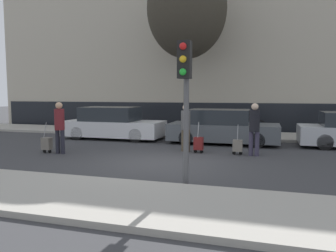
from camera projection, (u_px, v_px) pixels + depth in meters
The scene contains 15 objects.
ground_plane at pixel (159, 163), 9.99m from camera, with size 80.00×80.00×0.00m, color #38383A.
sidewalk_near at pixel (99, 198), 6.41m from camera, with size 28.00×2.50×0.12m.
sidewalk_far at pixel (202, 134), 16.66m from camera, with size 28.00×3.00×0.12m.
building_facade at pixel (214, 38), 19.57m from camera, with size 28.00×2.83×10.86m.
parked_car_0 at pixel (113, 124), 15.34m from camera, with size 4.63×1.88×1.49m.
parked_car_1 at pixel (222, 128), 13.86m from camera, with size 4.56×1.91×1.44m.
pedestrian_left at pixel (60, 124), 11.40m from camera, with size 0.35×0.34×1.81m.
trolley_left at pixel (47, 144), 11.62m from camera, with size 0.34×0.29×1.09m.
pedestrian_center at pixel (186, 125), 11.86m from camera, with size 0.34×0.34×1.72m.
trolley_center at pixel (199, 144), 11.60m from camera, with size 0.34×0.29×1.10m.
pedestrian_right at pixel (254, 126), 11.00m from camera, with size 0.35×0.34×1.78m.
trolley_right at pixel (238, 146), 11.27m from camera, with size 0.34×0.29×1.05m.
traffic_light at pixel (185, 84), 7.12m from camera, with size 0.28×0.47×3.22m.
parked_bicycle at pixel (248, 126), 16.23m from camera, with size 1.77×0.06×0.96m.
bare_tree_near_crossing at pixel (187, 9), 15.81m from camera, with size 3.86×3.86×8.42m.
Camera 1 is at (3.07, -9.35, 2.08)m, focal length 35.00 mm.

